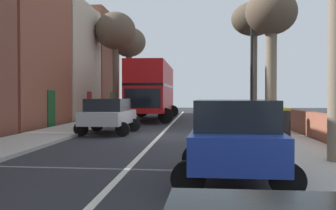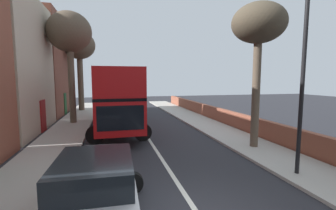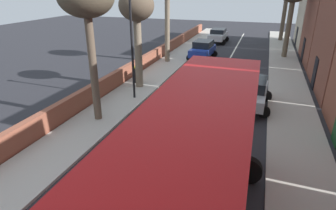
# 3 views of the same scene
# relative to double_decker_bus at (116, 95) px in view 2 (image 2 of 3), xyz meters

# --- Properties ---
(double_decker_bus) EXTENTS (3.63, 11.03, 4.06)m
(double_decker_bus) POSITION_rel_double_decker_bus_xyz_m (0.00, 0.00, 0.00)
(double_decker_bus) COLOR #B21012
(double_decker_bus) RESTS_ON ground
(parked_car_silver_left_2) EXTENTS (2.62, 4.15, 1.66)m
(parked_car_silver_left_2) POSITION_rel_double_decker_bus_xyz_m (-0.80, -10.98, -1.41)
(parked_car_silver_left_2) COLOR #B7BABF
(parked_car_silver_left_2) RESTS_ON ground
(street_tree_left_2) EXTENTS (3.24, 3.24, 8.38)m
(street_tree_left_2) POSITION_rel_double_decker_bus_xyz_m (-3.25, 2.61, 4.48)
(street_tree_left_2) COLOR brown
(street_tree_left_2) RESTS_ON sidewalk_left
(street_tree_right_3) EXTENTS (2.55, 2.55, 6.95)m
(street_tree_right_3) POSITION_rel_double_decker_bus_xyz_m (6.53, -6.52, 3.56)
(street_tree_right_3) COLOR brown
(street_tree_right_3) RESTS_ON sidewalk_right
(street_tree_left_6) EXTENTS (3.32, 3.32, 8.42)m
(street_tree_left_6) POSITION_rel_double_decker_bus_xyz_m (-3.48, 10.22, 4.47)
(street_tree_left_6) COLOR brown
(street_tree_left_6) RESTS_ON sidewalk_left
(lamppost_right) EXTENTS (0.32, 0.32, 6.31)m
(lamppost_right) POSITION_rel_double_decker_bus_xyz_m (6.00, -9.88, 1.45)
(lamppost_right) COLOR black
(lamppost_right) RESTS_ON sidewalk_right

